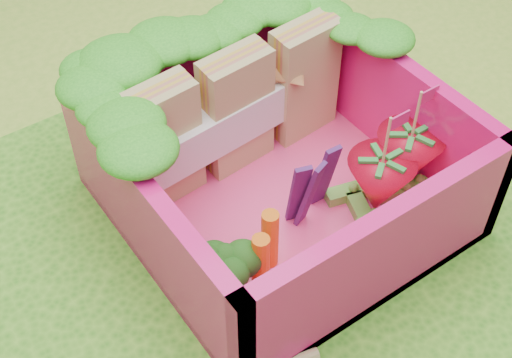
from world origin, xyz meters
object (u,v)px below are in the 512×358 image
Objects in this scene: broccoli at (221,267)px; strawberry_left at (378,186)px; strawberry_right at (407,160)px; sandwich_stack at (238,110)px; bento_box at (280,162)px.

strawberry_left reaches higher than broccoli.
sandwich_stack is at bearing 131.07° from strawberry_right.
bento_box is 0.55m from broccoli.
strawberry_right reaches higher than broccoli.
bento_box is 2.47× the size of strawberry_left.
strawberry_right is (0.20, 0.04, 0.00)m from strawberry_left.
broccoli is at bearing -178.45° from strawberry_right.
sandwich_stack reaches higher than bento_box.
strawberry_right reaches higher than strawberry_left.
sandwich_stack is at bearing 51.12° from broccoli.
bento_box is at bearing 136.51° from strawberry_left.
strawberry_right is at bearing -48.93° from sandwich_stack.
broccoli is (-0.48, -0.59, -0.11)m from sandwich_stack.
bento_box is 2.45× the size of strawberry_right.
sandwich_stack is 0.69m from strawberry_left.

